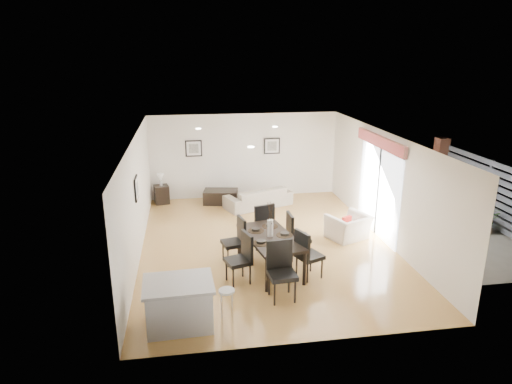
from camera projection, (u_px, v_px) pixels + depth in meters
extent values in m
plane|color=tan|center=(266.00, 244.00, 11.27)|extent=(8.00, 8.00, 0.00)
cube|color=white|center=(244.00, 156.00, 14.64)|extent=(6.00, 0.04, 2.70)
cube|color=white|center=(311.00, 268.00, 7.09)|extent=(6.00, 0.04, 2.70)
cube|color=white|center=(137.00, 198.00, 10.42)|extent=(0.04, 8.00, 2.70)
cube|color=white|center=(385.00, 187.00, 11.31)|extent=(0.04, 8.00, 2.70)
cube|color=white|center=(266.00, 136.00, 10.47)|extent=(6.00, 8.00, 0.02)
imported|color=#A39584|center=(258.00, 197.00, 13.93)|extent=(2.21, 1.50, 0.60)
imported|color=beige|center=(348.00, 227.00, 11.54)|extent=(1.22, 1.16, 0.63)
imported|color=#315625|center=(485.00, 220.00, 11.90)|extent=(0.78, 0.72, 0.72)
imported|color=#315625|center=(451.00, 199.00, 13.57)|extent=(0.45, 0.45, 0.73)
cube|color=black|center=(270.00, 237.00, 9.77)|extent=(1.27, 2.02, 0.06)
cylinder|color=black|center=(267.00, 275.00, 8.96)|extent=(0.07, 0.07, 0.72)
cylinder|color=black|center=(240.00, 241.00, 10.54)|extent=(0.07, 0.07, 0.72)
cylinder|color=black|center=(304.00, 269.00, 9.22)|extent=(0.07, 0.07, 0.72)
cylinder|color=black|center=(273.00, 237.00, 10.80)|extent=(0.07, 0.07, 0.72)
cube|color=black|center=(238.00, 261.00, 9.30)|extent=(0.59, 0.59, 0.08)
cube|color=black|center=(247.00, 246.00, 9.29)|extent=(0.20, 0.47, 0.57)
cylinder|color=black|center=(226.00, 271.00, 9.45)|extent=(0.04, 0.04, 0.43)
cylinder|color=black|center=(243.00, 267.00, 9.61)|extent=(0.04, 0.04, 0.43)
cylinder|color=black|center=(233.00, 278.00, 9.14)|extent=(0.04, 0.04, 0.43)
cylinder|color=black|center=(250.00, 275.00, 9.29)|extent=(0.04, 0.04, 0.43)
cube|color=black|center=(233.00, 243.00, 10.18)|extent=(0.56, 0.56, 0.08)
cube|color=black|center=(242.00, 230.00, 10.17)|extent=(0.16, 0.47, 0.56)
cylinder|color=black|center=(223.00, 252.00, 10.36)|extent=(0.04, 0.04, 0.43)
cylinder|color=black|center=(238.00, 249.00, 10.49)|extent=(0.04, 0.04, 0.43)
cylinder|color=black|center=(228.00, 258.00, 10.03)|extent=(0.04, 0.04, 0.43)
cylinder|color=black|center=(244.00, 256.00, 10.16)|extent=(0.04, 0.04, 0.43)
cube|color=black|center=(310.00, 256.00, 9.52)|extent=(0.63, 0.63, 0.08)
cube|color=black|center=(302.00, 245.00, 9.32)|extent=(0.24, 0.47, 0.57)
cylinder|color=black|center=(322.00, 269.00, 9.53)|extent=(0.04, 0.04, 0.44)
cylinder|color=black|center=(307.00, 273.00, 9.35)|extent=(0.04, 0.04, 0.44)
cylinder|color=black|center=(311.00, 262.00, 9.84)|extent=(0.04, 0.04, 0.44)
cylinder|color=black|center=(297.00, 266.00, 9.65)|extent=(0.04, 0.04, 0.44)
cube|color=black|center=(299.00, 238.00, 10.40)|extent=(0.50, 0.50, 0.09)
cube|color=black|center=(290.00, 226.00, 10.27)|extent=(0.07, 0.49, 0.58)
cylinder|color=black|center=(309.00, 252.00, 10.33)|extent=(0.04, 0.04, 0.45)
cylinder|color=black|center=(292.00, 253.00, 10.27)|extent=(0.04, 0.04, 0.45)
cylinder|color=black|center=(304.00, 245.00, 10.69)|extent=(0.04, 0.04, 0.45)
cylinder|color=black|center=(288.00, 246.00, 10.63)|extent=(0.04, 0.04, 0.45)
cube|color=black|center=(282.00, 275.00, 8.66)|extent=(0.55, 0.55, 0.09)
cube|color=black|center=(279.00, 255.00, 8.77)|extent=(0.51, 0.10, 0.61)
cylinder|color=black|center=(275.00, 294.00, 8.51)|extent=(0.04, 0.04, 0.47)
cylinder|color=black|center=(269.00, 284.00, 8.88)|extent=(0.04, 0.04, 0.47)
cylinder|color=black|center=(295.00, 292.00, 8.59)|extent=(0.04, 0.04, 0.47)
cylinder|color=black|center=(289.00, 282.00, 8.97)|extent=(0.04, 0.04, 0.47)
cube|color=black|center=(261.00, 227.00, 11.02)|extent=(0.63, 0.63, 0.09)
cube|color=black|center=(265.00, 217.00, 10.74)|extent=(0.51, 0.20, 0.61)
cylinder|color=black|center=(264.00, 233.00, 11.36)|extent=(0.04, 0.04, 0.46)
cylinder|color=black|center=(271.00, 239.00, 11.01)|extent=(0.04, 0.04, 0.46)
cylinder|color=black|center=(250.00, 236.00, 11.20)|extent=(0.04, 0.04, 0.46)
cylinder|color=black|center=(256.00, 242.00, 10.85)|extent=(0.04, 0.04, 0.46)
cylinder|color=white|center=(270.00, 228.00, 9.70)|extent=(0.13, 0.13, 0.37)
cylinder|color=black|center=(285.00, 235.00, 9.80)|extent=(0.36, 0.36, 0.01)
cylinder|color=black|center=(285.00, 234.00, 9.79)|extent=(0.19, 0.19, 0.05)
cylinder|color=black|center=(270.00, 226.00, 10.29)|extent=(0.36, 0.36, 0.01)
cylinder|color=black|center=(270.00, 225.00, 10.28)|extent=(0.19, 0.19, 0.05)
cylinder|color=black|center=(256.00, 231.00, 10.04)|extent=(0.36, 0.36, 0.01)
cylinder|color=black|center=(256.00, 229.00, 10.03)|extent=(0.19, 0.19, 0.05)
cylinder|color=black|center=(261.00, 243.00, 9.40)|extent=(0.36, 0.36, 0.01)
cylinder|color=black|center=(261.00, 242.00, 9.39)|extent=(0.19, 0.19, 0.05)
cylinder|color=black|center=(280.00, 246.00, 9.25)|extent=(0.36, 0.36, 0.01)
cylinder|color=black|center=(280.00, 245.00, 9.24)|extent=(0.19, 0.19, 0.05)
cube|color=black|center=(221.00, 197.00, 14.27)|extent=(1.14, 0.81, 0.42)
cube|color=black|center=(162.00, 194.00, 14.24)|extent=(0.51, 0.51, 0.57)
cylinder|color=white|center=(161.00, 183.00, 14.13)|extent=(0.09, 0.09, 0.16)
cone|color=beige|center=(161.00, 177.00, 14.07)|extent=(0.20, 0.20, 0.22)
cube|color=#A51D15|center=(347.00, 222.00, 11.39)|extent=(0.28, 0.21, 0.27)
cube|color=silver|center=(179.00, 305.00, 7.85)|extent=(1.13, 0.86, 0.78)
cube|color=#B9B9BB|center=(178.00, 284.00, 7.73)|extent=(1.22, 0.96, 0.05)
cylinder|color=silver|center=(227.00, 291.00, 7.91)|extent=(0.28, 0.28, 0.04)
cylinder|color=silver|center=(232.00, 303.00, 8.10)|extent=(0.02, 0.02, 0.60)
cylinder|color=silver|center=(221.00, 304.00, 8.07)|extent=(0.02, 0.02, 0.60)
cylinder|color=silver|center=(222.00, 309.00, 7.90)|extent=(0.02, 0.02, 0.60)
cylinder|color=silver|center=(233.00, 308.00, 7.92)|extent=(0.02, 0.02, 0.60)
cube|color=black|center=(194.00, 148.00, 14.29)|extent=(0.52, 0.03, 0.52)
cube|color=white|center=(194.00, 148.00, 14.29)|extent=(0.44, 0.04, 0.44)
cube|color=#50504B|center=(194.00, 148.00, 14.29)|extent=(0.30, 0.04, 0.30)
cube|color=black|center=(272.00, 146.00, 14.66)|extent=(0.52, 0.03, 0.52)
cube|color=white|center=(272.00, 146.00, 14.66)|extent=(0.44, 0.04, 0.44)
cube|color=#50504B|center=(272.00, 146.00, 14.66)|extent=(0.30, 0.04, 0.30)
cube|color=black|center=(136.00, 188.00, 10.15)|extent=(0.03, 0.52, 0.52)
cube|color=white|center=(136.00, 188.00, 10.15)|extent=(0.04, 0.44, 0.44)
cube|color=#50504B|center=(136.00, 188.00, 10.15)|extent=(0.04, 0.30, 0.30)
cube|color=white|center=(378.00, 192.00, 11.65)|extent=(0.02, 2.40, 2.25)
cube|color=black|center=(378.00, 192.00, 11.65)|extent=(0.03, 0.05, 2.25)
cube|color=black|center=(381.00, 148.00, 11.31)|extent=(0.03, 2.50, 0.05)
cube|color=maroon|center=(380.00, 142.00, 11.26)|extent=(0.10, 2.70, 0.28)
plane|color=gray|center=(446.00, 228.00, 12.29)|extent=(6.00, 6.00, 0.00)
cube|color=#29292B|center=(492.00, 194.00, 12.20)|extent=(0.08, 5.50, 1.80)
cube|color=brown|center=(439.00, 169.00, 14.41)|extent=(0.35, 0.35, 2.00)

